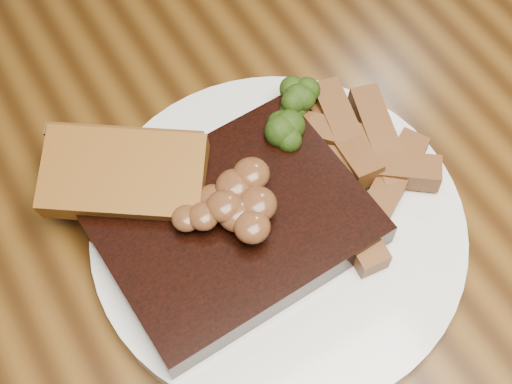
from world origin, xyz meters
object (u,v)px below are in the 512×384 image
plate (278,230)px  steak (233,225)px  dining_table (273,257)px  garlic_bread (129,190)px  potato_wedges (350,161)px

plate → steak: steak is taller
dining_table → garlic_bread: 0.16m
dining_table → garlic_bread: (-0.10, 0.06, 0.12)m
plate → dining_table: bearing=63.0°
plate → potato_wedges: bearing=11.5°
dining_table → plate: (-0.01, -0.02, 0.10)m
garlic_bread → dining_table: bearing=3.4°
steak → plate: bearing=-23.2°
steak → dining_table: bearing=8.8°
garlic_bread → potato_wedges: size_ratio=1.04×
plate → potato_wedges: size_ratio=2.50×
steak → potato_wedges: bearing=-0.8°
dining_table → potato_wedges: bearing=-4.9°
dining_table → garlic_bread: garlic_bread is taller
plate → potato_wedges: potato_wedges is taller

